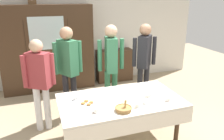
% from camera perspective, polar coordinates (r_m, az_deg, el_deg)
% --- Properties ---
extents(ground_plane, '(12.00, 12.00, 0.00)m').
position_cam_1_polar(ground_plane, '(4.02, 0.95, -15.73)').
color(ground_plane, tan).
rests_on(ground_plane, ground).
extents(back_wall, '(6.40, 0.10, 2.70)m').
position_cam_1_polar(back_wall, '(5.95, -7.68, 9.56)').
color(back_wall, silver).
rests_on(back_wall, ground).
extents(dining_table, '(1.87, 1.07, 0.74)m').
position_cam_1_polar(dining_table, '(3.49, 2.32, -9.01)').
color(dining_table, '#3D2819').
rests_on(dining_table, ground).
extents(wall_cabinet, '(2.16, 0.46, 2.06)m').
position_cam_1_polar(wall_cabinet, '(5.62, -16.00, 5.18)').
color(wall_cabinet, '#3D2819').
rests_on(wall_cabinet, ground).
extents(bookshelf_low, '(0.97, 0.35, 0.87)m').
position_cam_1_polar(bookshelf_low, '(6.14, 0.62, 1.21)').
color(bookshelf_low, '#3D2819').
rests_on(bookshelf_low, ground).
extents(book_stack, '(0.18, 0.23, 0.11)m').
position_cam_1_polar(book_stack, '(6.01, 0.63, 5.61)').
color(book_stack, '#99332D').
rests_on(book_stack, bookshelf_low).
extents(tea_cup_far_right, '(0.13, 0.13, 0.06)m').
position_cam_1_polar(tea_cup_far_right, '(3.50, -9.22, -7.06)').
color(tea_cup_far_right, white).
rests_on(tea_cup_far_right, dining_table).
extents(tea_cup_mid_right, '(0.13, 0.13, 0.06)m').
position_cam_1_polar(tea_cup_mid_right, '(3.51, 14.09, -7.34)').
color(tea_cup_mid_right, white).
rests_on(tea_cup_mid_right, dining_table).
extents(tea_cup_near_right, '(0.13, 0.13, 0.06)m').
position_cam_1_polar(tea_cup_near_right, '(3.37, 8.46, -8.12)').
color(tea_cup_near_right, white).
rests_on(tea_cup_near_right, dining_table).
extents(tea_cup_front_edge, '(0.13, 0.13, 0.06)m').
position_cam_1_polar(tea_cup_front_edge, '(3.59, 9.31, -6.39)').
color(tea_cup_front_edge, white).
rests_on(tea_cup_front_edge, dining_table).
extents(tea_cup_mid_left, '(0.13, 0.13, 0.06)m').
position_cam_1_polar(tea_cup_mid_left, '(3.11, -4.07, -10.36)').
color(tea_cup_mid_left, white).
rests_on(tea_cup_mid_left, dining_table).
extents(tea_cup_back_edge, '(0.13, 0.13, 0.06)m').
position_cam_1_polar(tea_cup_back_edge, '(3.25, 6.59, -9.07)').
color(tea_cup_back_edge, white).
rests_on(tea_cup_back_edge, dining_table).
extents(bread_basket, '(0.24, 0.24, 0.16)m').
position_cam_1_polar(bread_basket, '(3.15, 2.95, -9.77)').
color(bread_basket, '#9E7542').
rests_on(bread_basket, dining_table).
extents(pastry_plate, '(0.28, 0.28, 0.05)m').
position_cam_1_polar(pastry_plate, '(3.34, -6.31, -8.48)').
color(pastry_plate, white).
rests_on(pastry_plate, dining_table).
extents(spoon_near_right, '(0.12, 0.02, 0.01)m').
position_cam_1_polar(spoon_near_right, '(3.93, 6.27, -4.36)').
color(spoon_near_right, silver).
rests_on(spoon_near_right, dining_table).
extents(spoon_near_left, '(0.12, 0.02, 0.01)m').
position_cam_1_polar(spoon_near_left, '(4.07, 11.18, -3.82)').
color(spoon_near_left, silver).
rests_on(spoon_near_left, dining_table).
extents(person_behind_table_right, '(0.52, 0.36, 1.61)m').
position_cam_1_polar(person_behind_table_right, '(3.89, -18.02, -1.74)').
color(person_behind_table_right, silver).
rests_on(person_behind_table_right, ground).
extents(person_near_right_end, '(0.52, 0.41, 1.74)m').
position_cam_1_polar(person_near_right_end, '(4.18, -11.09, 1.60)').
color(person_near_right_end, '#232328').
rests_on(person_near_right_end, ground).
extents(person_by_cabinet, '(0.52, 0.40, 1.74)m').
position_cam_1_polar(person_by_cabinet, '(4.61, 8.19, 3.29)').
color(person_by_cabinet, '#232328').
rests_on(person_by_cabinet, ground).
extents(person_behind_table_left, '(0.52, 0.39, 1.76)m').
position_cam_1_polar(person_behind_table_left, '(4.25, -0.25, 2.40)').
color(person_behind_table_left, '#33704C').
rests_on(person_behind_table_left, ground).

